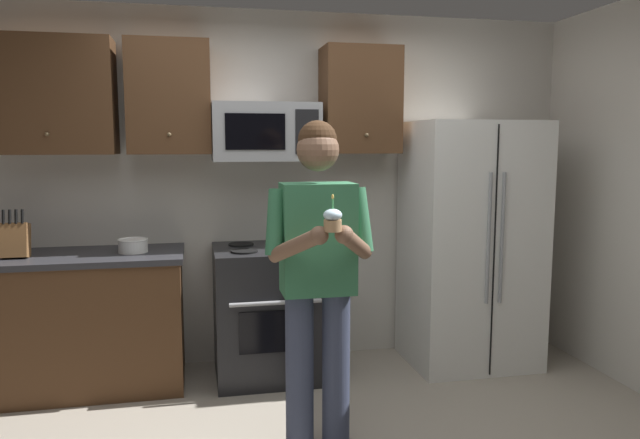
{
  "coord_description": "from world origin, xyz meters",
  "views": [
    {
      "loc": [
        -0.65,
        -2.74,
        1.65
      ],
      "look_at": [
        -0.01,
        0.28,
        1.25
      ],
      "focal_mm": 33.65,
      "sensor_mm": 36.0,
      "label": 1
    }
  ],
  "objects_px": {
    "microwave": "(265,132)",
    "bowl_large_white": "(133,245)",
    "refrigerator": "(470,244)",
    "person": "(318,268)",
    "cupcake": "(333,220)",
    "knife_block": "(15,240)",
    "oven_range": "(269,311)"
  },
  "relations": [
    {
      "from": "cupcake",
      "to": "microwave",
      "type": "bearing_deg",
      "value": 94.7
    },
    {
      "from": "refrigerator",
      "to": "bowl_large_white",
      "type": "height_order",
      "value": "refrigerator"
    },
    {
      "from": "refrigerator",
      "to": "bowl_large_white",
      "type": "distance_m",
      "value": 2.41
    },
    {
      "from": "bowl_large_white",
      "to": "cupcake",
      "type": "relative_size",
      "value": 1.13
    },
    {
      "from": "refrigerator",
      "to": "knife_block",
      "type": "bearing_deg",
      "value": 179.82
    },
    {
      "from": "microwave",
      "to": "refrigerator",
      "type": "height_order",
      "value": "microwave"
    },
    {
      "from": "bowl_large_white",
      "to": "cupcake",
      "type": "xyz_separation_m",
      "value": [
        1.03,
        -1.43,
        0.32
      ]
    },
    {
      "from": "bowl_large_white",
      "to": "microwave",
      "type": "bearing_deg",
      "value": 6.86
    },
    {
      "from": "refrigerator",
      "to": "knife_block",
      "type": "relative_size",
      "value": 5.63
    },
    {
      "from": "microwave",
      "to": "refrigerator",
      "type": "bearing_deg",
      "value": -6.03
    },
    {
      "from": "knife_block",
      "to": "cupcake",
      "type": "distance_m",
      "value": 2.25
    },
    {
      "from": "knife_block",
      "to": "bowl_large_white",
      "type": "height_order",
      "value": "knife_block"
    },
    {
      "from": "knife_block",
      "to": "cupcake",
      "type": "relative_size",
      "value": 1.84
    },
    {
      "from": "microwave",
      "to": "knife_block",
      "type": "height_order",
      "value": "microwave"
    },
    {
      "from": "bowl_large_white",
      "to": "cupcake",
      "type": "height_order",
      "value": "cupcake"
    },
    {
      "from": "microwave",
      "to": "bowl_large_white",
      "type": "xyz_separation_m",
      "value": [
        -0.91,
        -0.11,
        -0.75
      ]
    },
    {
      "from": "oven_range",
      "to": "knife_block",
      "type": "distance_m",
      "value": 1.72
    },
    {
      "from": "refrigerator",
      "to": "person",
      "type": "relative_size",
      "value": 1.02
    },
    {
      "from": "knife_block",
      "to": "person",
      "type": "bearing_deg",
      "value": -31.32
    },
    {
      "from": "knife_block",
      "to": "bowl_large_white",
      "type": "xyz_separation_m",
      "value": [
        0.71,
        0.04,
        -0.07
      ]
    },
    {
      "from": "refrigerator",
      "to": "cupcake",
      "type": "height_order",
      "value": "refrigerator"
    },
    {
      "from": "microwave",
      "to": "person",
      "type": "height_order",
      "value": "microwave"
    },
    {
      "from": "bowl_large_white",
      "to": "person",
      "type": "relative_size",
      "value": 0.11
    },
    {
      "from": "oven_range",
      "to": "refrigerator",
      "type": "bearing_deg",
      "value": -1.5
    },
    {
      "from": "knife_block",
      "to": "person",
      "type": "height_order",
      "value": "person"
    },
    {
      "from": "refrigerator",
      "to": "cupcake",
      "type": "xyz_separation_m",
      "value": [
        -1.37,
        -1.38,
        0.39
      ]
    },
    {
      "from": "refrigerator",
      "to": "cupcake",
      "type": "relative_size",
      "value": 10.35
    },
    {
      "from": "microwave",
      "to": "cupcake",
      "type": "height_order",
      "value": "microwave"
    },
    {
      "from": "microwave",
      "to": "person",
      "type": "bearing_deg",
      "value": -84.03
    },
    {
      "from": "microwave",
      "to": "oven_range",
      "type": "bearing_deg",
      "value": -90.02
    },
    {
      "from": "knife_block",
      "to": "refrigerator",
      "type": "bearing_deg",
      "value": -0.18
    },
    {
      "from": "person",
      "to": "cupcake",
      "type": "bearing_deg",
      "value": -90.0
    }
  ]
}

